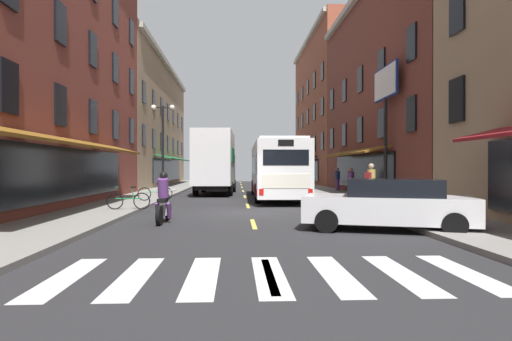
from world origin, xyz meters
The scene contains 17 objects.
ground_plane centered at (0.00, 0.00, -0.05)m, with size 34.80×80.00×0.10m, color #28282B.
lane_centre_dashes centered at (0.00, -0.25, 0.00)m, with size 0.14×73.90×0.01m.
crosswalk_near centered at (0.00, -10.00, 0.00)m, with size 7.10×2.80×0.01m.
sidewalk_left centered at (-5.90, 0.00, 0.07)m, with size 3.00×80.00×0.14m, color gray.
sidewalk_right centered at (5.90, 0.00, 0.07)m, with size 3.00×80.00×0.14m, color gray.
billboard_sign centered at (7.05, 4.47, 5.38)m, with size 0.40×3.19×6.79m.
transit_bus centered at (1.77, 7.80, 1.71)m, with size 2.78×11.59×3.25m.
box_truck centered at (-1.92, 11.81, 2.12)m, with size 2.72×7.68×4.14m.
sedan_near centered at (3.77, -5.09, 0.74)m, with size 4.97×3.16×1.46m.
sedan_mid centered at (-2.11, 22.32, 0.69)m, with size 1.95×4.46×1.33m.
motorcycle_rider centered at (-2.88, -3.09, 0.71)m, with size 0.62×2.07×1.66m.
bicycle_near centered at (-4.60, 4.73, 0.50)m, with size 1.70×0.49×0.91m.
bicycle_mid centered at (-4.77, 0.04, 0.50)m, with size 1.71×0.48×0.91m.
pedestrian_near centered at (5.42, 1.69, 1.11)m, with size 0.51×0.48×1.83m.
pedestrian_mid centered at (6.83, 13.87, 0.98)m, with size 0.36×0.36×1.64m.
pedestrian_far centered at (6.33, 8.38, 0.97)m, with size 0.36×0.36×1.63m.
street_lamp_twin centered at (-4.92, 8.94, 3.13)m, with size 1.42×0.32×5.41m.
Camera 1 is at (-0.56, -17.09, 1.77)m, focal length 30.26 mm.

